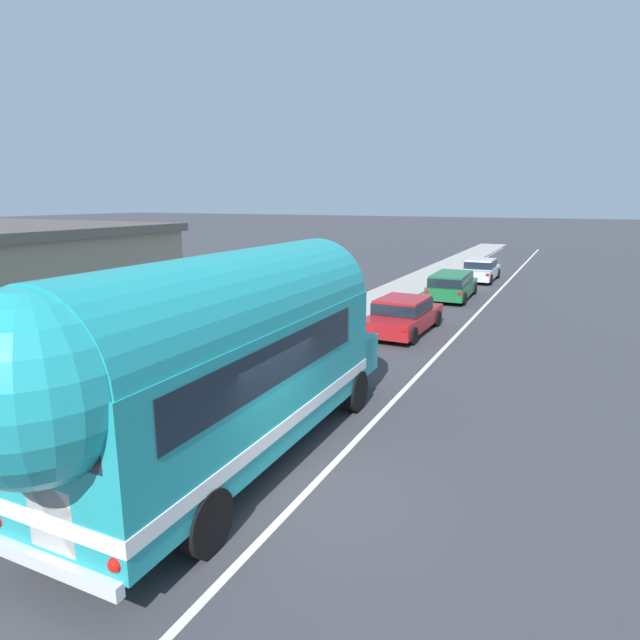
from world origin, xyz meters
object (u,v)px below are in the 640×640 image
object	(u,v)px
painted_bus	(218,356)
car_second	(452,284)
car_third	(480,269)
car_lead	(403,314)

from	to	relation	value
painted_bus	car_second	world-z (taller)	painted_bus
car_third	car_second	bearing A→B (deg)	-91.78
painted_bus	car_second	bearing A→B (deg)	90.37
painted_bus	car_third	distance (m)	27.19
car_second	painted_bus	bearing A→B (deg)	-89.63
car_third	painted_bus	bearing A→B (deg)	-90.20
painted_bus	car_second	distance (m)	20.02
painted_bus	car_third	xyz separation A→B (m)	(0.10, 27.14, -1.57)
car_second	car_third	world-z (taller)	same
car_lead	car_third	size ratio (longest dim) A/B	1.02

